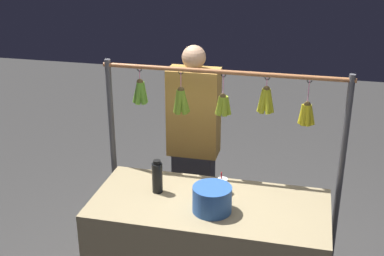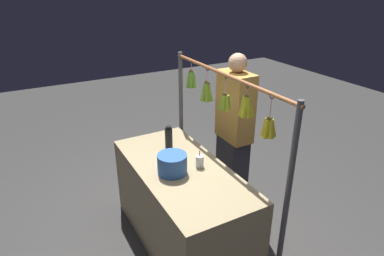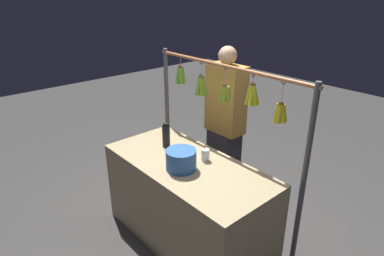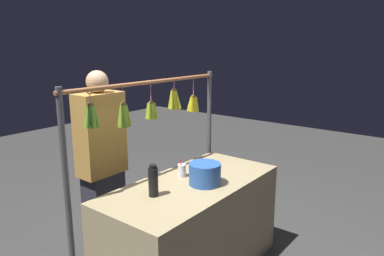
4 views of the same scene
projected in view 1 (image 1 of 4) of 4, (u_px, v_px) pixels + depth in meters
name	position (u px, v px, depth m)	size (l,w,h in m)	color
market_counter	(209.00, 253.00, 3.55)	(1.59, 0.74, 0.82)	tan
display_rack	(221.00, 129.00, 3.65)	(1.76, 0.12, 1.64)	#4C4C51
water_bottle	(157.00, 177.00, 3.49)	(0.07, 0.07, 0.24)	black
blue_bucket	(212.00, 199.00, 3.26)	(0.25, 0.25, 0.17)	#2B59AA
drink_cup	(223.00, 186.00, 3.50)	(0.07, 0.07, 0.15)	silver
vendor_person	(194.00, 149.00, 4.14)	(0.40, 0.22, 1.70)	#2D2D38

